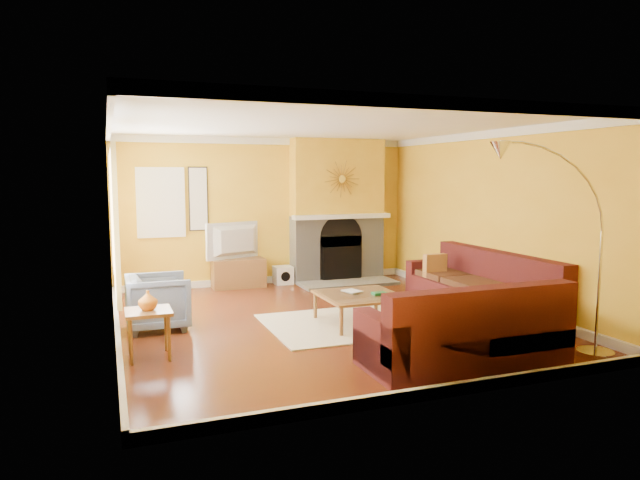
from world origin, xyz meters
name	(u,v)px	position (x,y,z in m)	size (l,w,h in m)	color
floor	(324,321)	(0.00, 0.00, -0.01)	(5.50, 6.00, 0.02)	maroon
ceiling	(324,124)	(0.00, 0.00, 2.71)	(5.50, 6.00, 0.02)	white
wall_back	(266,211)	(0.00, 3.01, 1.35)	(5.50, 0.02, 2.70)	yellow
wall_front	(445,252)	(0.00, -3.01, 1.35)	(5.50, 0.02, 2.70)	yellow
wall_left	(110,231)	(-2.76, 0.00, 1.35)	(0.02, 6.00, 2.70)	yellow
wall_right	(491,219)	(2.76, 0.00, 1.35)	(0.02, 6.00, 2.70)	yellow
baseboard	(324,316)	(0.00, 0.00, 0.06)	(5.50, 6.00, 0.12)	white
crown_molding	(324,129)	(0.00, 0.00, 2.64)	(5.50, 6.00, 0.12)	white
window_left_near	(112,212)	(-2.72, 1.30, 1.50)	(0.06, 1.22, 1.72)	white
window_left_far	(114,223)	(-2.72, -0.60, 1.50)	(0.06, 1.22, 1.72)	white
window_back	(161,202)	(-1.90, 2.96, 1.55)	(0.82, 0.06, 1.22)	white
wall_art	(198,199)	(-1.25, 2.97, 1.60)	(0.34, 0.04, 1.14)	white
fireplace	(337,210)	(1.35, 2.80, 1.35)	(1.80, 0.40, 2.70)	gray
mantel	(342,216)	(1.35, 2.56, 1.25)	(1.92, 0.22, 0.08)	white
hearth	(348,283)	(1.35, 2.25, 0.03)	(1.80, 0.70, 0.06)	gray
sunburst	(342,179)	(1.35, 2.57, 1.95)	(0.70, 0.04, 0.70)	olive
rug	(355,323)	(0.35, -0.30, 0.01)	(2.40, 1.80, 0.02)	beige
sectional_sofa	(431,294)	(1.20, -0.85, 0.45)	(3.10, 3.70, 0.90)	#511A1C
coffee_table	(360,309)	(0.40, -0.35, 0.21)	(1.06, 1.06, 0.42)	white
media_console	(238,273)	(-0.60, 2.75, 0.26)	(0.94, 0.43, 0.52)	brown
tv	(238,241)	(-0.60, 2.75, 0.85)	(1.14, 0.15, 0.66)	black
subwoofer	(283,275)	(0.25, 2.78, 0.16)	(0.33, 0.33, 0.33)	white
armchair	(158,302)	(-2.20, 0.35, 0.37)	(0.78, 0.80, 0.73)	slate
side_table	(149,334)	(-2.40, -0.85, 0.27)	(0.49, 0.49, 0.54)	brown
vase	(148,300)	(-2.40, -0.85, 0.65)	(0.21, 0.21, 0.22)	#C56616
book	(346,292)	(0.24, -0.24, 0.43)	(0.20, 0.27, 0.03)	white
arc_lamp	(555,256)	(1.66, -2.55, 1.18)	(1.48, 0.36, 2.35)	silver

